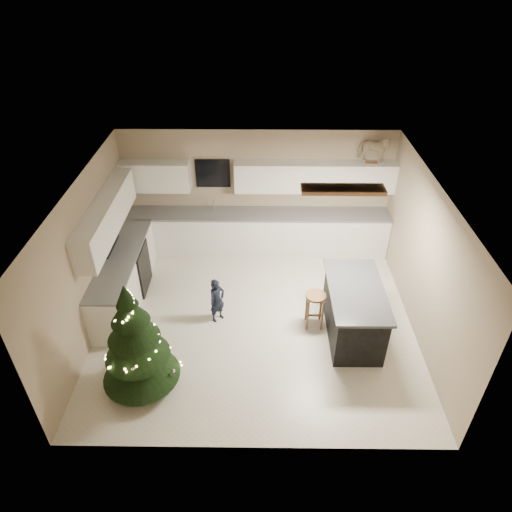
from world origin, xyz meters
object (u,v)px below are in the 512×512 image
Objects in this scene: christmas_tree at (136,346)px; rocking_horse at (374,149)px; island at (353,311)px; toddler at (217,300)px; bar_stool at (315,302)px.

rocking_horse reaches higher than christmas_tree.
island is 2.34m from toddler.
christmas_tree is 1.81m from toddler.
rocking_horse reaches higher than island.
island is at bearing 18.61° from christmas_tree.
toddler is 4.15m from rocking_horse.
island is at bearing -16.39° from bar_stool.
island is 1.97× the size of toddler.
rocking_horse is at bearing -5.60° from toddler.
toddler reaches higher than bar_stool.
christmas_tree is (-2.73, -1.32, 0.28)m from bar_stool.
bar_stool is at bearing 25.72° from christmas_tree.
toddler is (1.04, 1.44, -0.35)m from christmas_tree.
bar_stool is at bearing -48.04° from toddler.
toddler is (-2.32, 0.30, -0.05)m from island.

